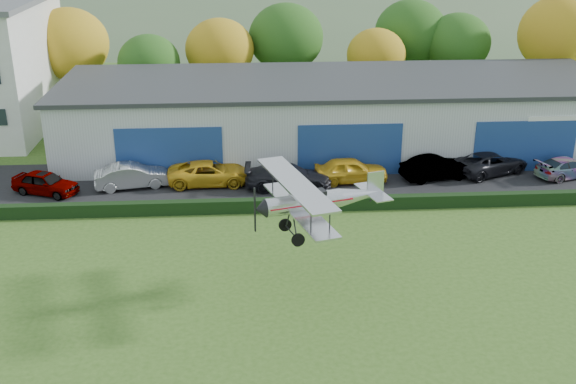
{
  "coord_description": "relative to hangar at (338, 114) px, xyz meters",
  "views": [
    {
      "loc": [
        -2.09,
        -22.05,
        16.64
      ],
      "look_at": [
        0.09,
        10.62,
        3.47
      ],
      "focal_mm": 43.52,
      "sensor_mm": 36.0,
      "label": 1
    }
  ],
  "objects": [
    {
      "name": "car_0",
      "position": [
        -19.65,
        -8.1,
        -1.88
      ],
      "size": [
        4.61,
        3.21,
        1.46
      ],
      "primitive_type": "imported",
      "rotation": [
        0.0,
        0.0,
        1.18
      ],
      "color": "gray",
      "rests_on": "apron"
    },
    {
      "name": "car_1",
      "position": [
        -14.32,
        -7.37,
        -1.82
      ],
      "size": [
        5.04,
        2.61,
        1.58
      ],
      "primitive_type": "imported",
      "rotation": [
        0.0,
        0.0,
        1.77
      ],
      "color": "silver",
      "rests_on": "apron"
    },
    {
      "name": "biplane",
      "position": [
        -3.89,
        -20.49,
        1.67
      ],
      "size": [
        6.53,
        7.4,
        2.77
      ],
      "rotation": [
        0.0,
        0.0,
        0.28
      ],
      "color": "silver"
    },
    {
      "name": "distant_hills",
      "position": [
        -9.38,
        112.02,
        -15.7
      ],
      "size": [
        430.0,
        196.0,
        56.0
      ],
      "color": "#4C6642",
      "rests_on": "ground"
    },
    {
      "name": "ground",
      "position": [
        -5.0,
        -27.98,
        -2.66
      ],
      "size": [
        300.0,
        300.0,
        0.0
      ],
      "primitive_type": "plane",
      "color": "#34581B",
      "rests_on": "ground"
    },
    {
      "name": "car_5",
      "position": [
        5.67,
        -7.18,
        -1.82
      ],
      "size": [
        5.01,
        2.7,
        1.57
      ],
      "primitive_type": "imported",
      "rotation": [
        0.0,
        0.0,
        1.8
      ],
      "color": "gray",
      "rests_on": "apron"
    },
    {
      "name": "car_6",
      "position": [
        9.67,
        -6.31,
        -1.86
      ],
      "size": [
        5.9,
        4.4,
        1.49
      ],
      "primitive_type": "imported",
      "rotation": [
        0.0,
        0.0,
        1.98
      ],
      "color": "black",
      "rests_on": "apron"
    },
    {
      "name": "car_4",
      "position": [
        -0.1,
        -7.34,
        -1.78
      ],
      "size": [
        4.9,
        2.15,
        1.64
      ],
      "primitive_type": "imported",
      "rotation": [
        0.0,
        0.0,
        1.62
      ],
      "color": "gold",
      "rests_on": "apron"
    },
    {
      "name": "hangar",
      "position": [
        0.0,
        0.0,
        0.0
      ],
      "size": [
        40.6,
        12.6,
        5.3
      ],
      "color": "#B2B7BC",
      "rests_on": "ground"
    },
    {
      "name": "car_7",
      "position": [
        14.6,
        -7.38,
        -1.93
      ],
      "size": [
        4.98,
        3.14,
        1.35
      ],
      "primitive_type": "imported",
      "rotation": [
        0.0,
        0.0,
        1.86
      ],
      "color": "gray",
      "rests_on": "apron"
    },
    {
      "name": "tree_belt",
      "position": [
        -4.15,
        12.64,
        2.95
      ],
      "size": [
        75.7,
        13.22,
        10.12
      ],
      "color": "#3D2614",
      "rests_on": "ground"
    },
    {
      "name": "car_2",
      "position": [
        -9.36,
        -7.11,
        -1.85
      ],
      "size": [
        5.49,
        2.64,
        1.51
      ],
      "primitive_type": "imported",
      "rotation": [
        0.0,
        0.0,
        1.6
      ],
      "color": "gold",
      "rests_on": "apron"
    },
    {
      "name": "car_3",
      "position": [
        -4.29,
        -8.22,
        -1.8
      ],
      "size": [
        5.66,
        2.53,
        1.61
      ],
      "primitive_type": "imported",
      "rotation": [
        0.0,
        0.0,
        1.52
      ],
      "color": "black",
      "rests_on": "apron"
    },
    {
      "name": "apron",
      "position": [
        -2.0,
        -6.98,
        -2.63
      ],
      "size": [
        48.0,
        9.0,
        0.05
      ],
      "primitive_type": "cube",
      "color": "black",
      "rests_on": "ground"
    },
    {
      "name": "hedge",
      "position": [
        -2.0,
        -11.78,
        -2.26
      ],
      "size": [
        46.0,
        0.6,
        0.8
      ],
      "primitive_type": "cube",
      "color": "black",
      "rests_on": "ground"
    }
  ]
}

